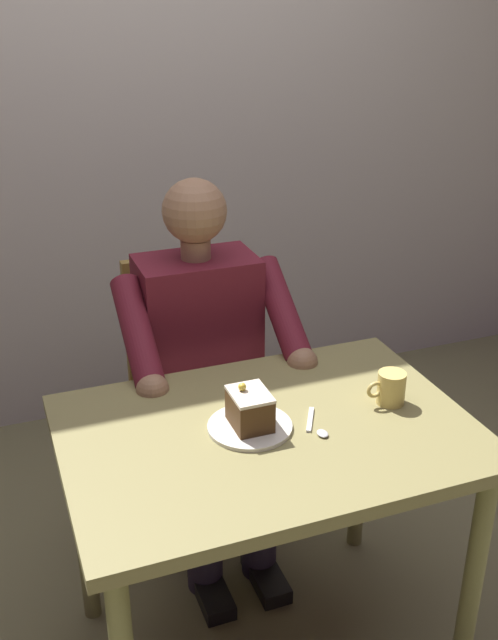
{
  "coord_description": "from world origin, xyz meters",
  "views": [
    {
      "loc": [
        0.58,
        1.41,
        1.72
      ],
      "look_at": [
        0.01,
        -0.1,
        0.98
      ],
      "focal_mm": 41.23,
      "sensor_mm": 36.0,
      "label": 1
    }
  ],
  "objects_px": {
    "chair": "(192,380)",
    "coffee_cup": "(390,387)",
    "dining_table": "(268,461)",
    "seated_person": "(207,371)",
    "cake_slice": "(250,409)",
    "dessert_spoon": "(317,427)"
  },
  "relations": [
    {
      "from": "cake_slice",
      "to": "coffee_cup",
      "type": "xyz_separation_m",
      "value": [
        -0.38,
        0.01,
        -0.01
      ]
    },
    {
      "from": "cake_slice",
      "to": "seated_person",
      "type": "bearing_deg",
      "value": -95.03
    },
    {
      "from": "chair",
      "to": "coffee_cup",
      "type": "distance_m",
      "value": 0.8
    },
    {
      "from": "seated_person",
      "to": "cake_slice",
      "type": "distance_m",
      "value": 0.51
    },
    {
      "from": "seated_person",
      "to": "cake_slice",
      "type": "height_order",
      "value": "seated_person"
    },
    {
      "from": "dining_table",
      "to": "chair",
      "type": "relative_size",
      "value": 1.09
    },
    {
      "from": "cake_slice",
      "to": "dessert_spoon",
      "type": "distance_m",
      "value": 0.17
    },
    {
      "from": "seated_person",
      "to": "cake_slice",
      "type": "xyz_separation_m",
      "value": [
        0.04,
        0.49,
        0.15
      ]
    },
    {
      "from": "dining_table",
      "to": "dessert_spoon",
      "type": "relative_size",
      "value": 7.21
    },
    {
      "from": "chair",
      "to": "coffee_cup",
      "type": "xyz_separation_m",
      "value": [
        -0.34,
        0.68,
        0.27
      ]
    },
    {
      "from": "seated_person",
      "to": "dessert_spoon",
      "type": "distance_m",
      "value": 0.56
    },
    {
      "from": "dining_table",
      "to": "cake_slice",
      "type": "height_order",
      "value": "cake_slice"
    },
    {
      "from": "dining_table",
      "to": "coffee_cup",
      "type": "relative_size",
      "value": 9.32
    },
    {
      "from": "cake_slice",
      "to": "dessert_spoon",
      "type": "xyz_separation_m",
      "value": [
        -0.15,
        0.06,
        -0.05
      ]
    },
    {
      "from": "dining_table",
      "to": "seated_person",
      "type": "bearing_deg",
      "value": -90.0
    },
    {
      "from": "dining_table",
      "to": "seated_person",
      "type": "height_order",
      "value": "seated_person"
    },
    {
      "from": "dining_table",
      "to": "dessert_spoon",
      "type": "xyz_separation_m",
      "value": [
        -0.11,
        0.04,
        0.1
      ]
    },
    {
      "from": "chair",
      "to": "coffee_cup",
      "type": "bearing_deg",
      "value": 116.63
    },
    {
      "from": "dining_table",
      "to": "coffee_cup",
      "type": "distance_m",
      "value": 0.37
    },
    {
      "from": "seated_person",
      "to": "dessert_spoon",
      "type": "height_order",
      "value": "seated_person"
    },
    {
      "from": "coffee_cup",
      "to": "dessert_spoon",
      "type": "xyz_separation_m",
      "value": [
        0.23,
        0.05,
        -0.04
      ]
    },
    {
      "from": "chair",
      "to": "dessert_spoon",
      "type": "height_order",
      "value": "chair"
    }
  ]
}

